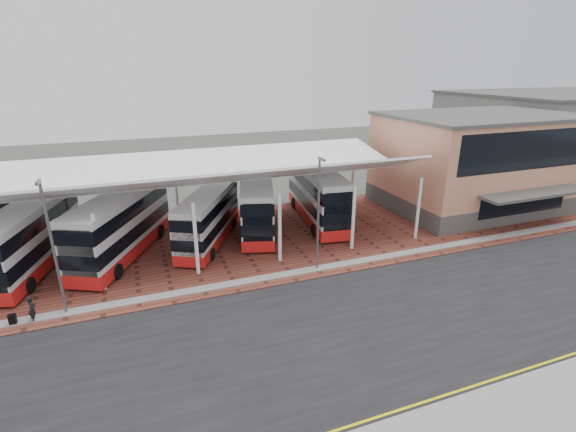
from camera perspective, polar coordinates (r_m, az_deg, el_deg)
name	(u,v)px	position (r m, az deg, el deg)	size (l,w,h in m)	color
ground	(331,323)	(24.29, 5.84, -14.37)	(140.00, 140.00, 0.00)	#41443F
road	(339,333)	(23.56, 6.95, -15.61)	(120.00, 14.00, 0.02)	black
forecourt	(284,235)	(35.54, -0.49, -2.62)	(72.00, 16.00, 0.06)	brown
north_kerb	(291,274)	(29.12, 0.43, -7.87)	(120.00, 0.80, 0.14)	gray
yellow_line_near	(405,415)	(19.71, 15.74, -24.69)	(120.00, 0.12, 0.01)	#F2DD01
yellow_line_far	(401,409)	(19.87, 15.19, -24.17)	(120.00, 0.12, 0.01)	#F2DD01
canopy	(181,175)	(32.89, -14.36, 5.48)	(37.00, 11.63, 7.07)	white
terminal	(478,161)	(46.15, 24.54, 6.89)	(18.40, 14.40, 9.25)	#4C4947
warehouse	(564,129)	(71.42, 33.55, 9.83)	(30.50, 20.50, 10.25)	slate
lamp_west	(52,245)	(26.27, -29.52, -3.50)	(0.16, 0.90, 8.07)	#54565B
lamp_east	(319,211)	(28.18, 4.19, 0.63)	(0.16, 0.90, 8.07)	#54565B
bus_1	(30,238)	(34.04, -31.78, -2.60)	(5.42, 11.45, 4.60)	silver
bus_2	(121,226)	(33.37, -21.82, -1.23)	(7.55, 11.50, 4.75)	silver
bus_3	(209,218)	(33.96, -10.81, -0.28)	(6.76, 10.01, 4.16)	silver
bus_4	(258,204)	(36.21, -4.19, 1.62)	(5.56, 11.29, 4.54)	silver
bus_5	(317,195)	(38.28, 4.04, 2.86)	(4.30, 11.97, 4.83)	silver
pedestrian	(32,309)	(27.78, -31.59, -10.76)	(0.57, 0.38, 1.57)	black
suitcase	(13,320)	(28.25, -33.51, -11.74)	(0.38, 0.27, 0.64)	black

